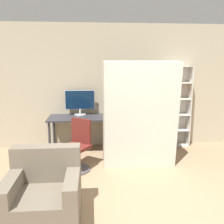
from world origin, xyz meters
The scene contains 8 objects.
wall_back centered at (0.00, 3.11, 1.35)m, with size 8.00×0.06×2.70m.
desk centered at (-0.93, 2.74, 0.66)m, with size 1.47×0.69×0.75m.
monitor centered at (-1.01, 2.94, 1.05)m, with size 0.64×0.25×0.54m.
office_chair centered at (-1.03, 1.79, 0.36)m, with size 0.61×0.61×0.90m.
bookshelf centered at (1.04, 2.96, 0.87)m, with size 0.64×0.30×1.80m.
mattress_near centered at (0.11, 1.81, 0.95)m, with size 1.30×0.41×1.90m.
mattress_far centered at (0.11, 2.10, 0.95)m, with size 1.30×0.31×1.90m.
armchair centered at (-1.34, 0.36, 0.32)m, with size 0.85×0.80×0.85m.
Camera 1 is at (-0.76, -2.43, 1.87)m, focal length 40.00 mm.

